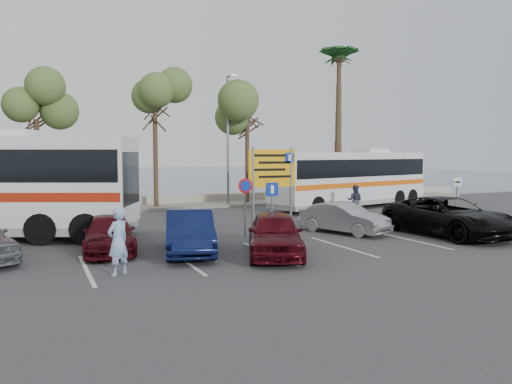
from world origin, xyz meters
name	(u,v)px	position (x,y,z in m)	size (l,w,h in m)	color
ground	(286,246)	(0.00, 0.00, 0.00)	(120.00, 120.00, 0.00)	#363639
kerb_strip	(180,206)	(0.00, 14.00, 0.07)	(44.00, 2.40, 0.15)	gray
seawall	(172,200)	(0.00, 16.00, 0.30)	(48.00, 0.80, 0.60)	#A69E85
sea	(94,176)	(0.00, 60.00, 0.01)	(140.00, 140.00, 0.00)	#44586C
tree_left	(36,104)	(-8.00, 14.00, 6.00)	(3.20, 3.20, 7.20)	#382619
tree_mid	(155,98)	(-1.50, 14.00, 6.65)	(3.20, 3.20, 8.00)	#382619
tree_right	(247,109)	(4.50, 14.00, 6.17)	(3.20, 3.20, 7.40)	#382619
palm_tree	(339,60)	(11.50, 14.00, 9.87)	(4.80, 4.80, 11.20)	#382619
street_lamp_right	(228,133)	(3.00, 13.52, 4.60)	(0.45, 1.15, 8.01)	slate
direction_sign	(272,175)	(1.00, 3.20, 2.43)	(2.20, 0.12, 3.60)	slate
sign_no_stop	(245,198)	(-0.60, 2.38, 1.58)	(0.60, 0.08, 2.35)	slate
sign_parking	(272,203)	(-0.20, 0.79, 1.47)	(0.50, 0.07, 2.25)	slate
sign_taxi	(457,194)	(9.80, 1.49, 1.42)	(0.50, 0.07, 2.20)	slate
lane_markings	(270,253)	(-1.14, -1.00, 0.00)	(12.02, 4.20, 0.01)	silver
coach_bus_right	(351,180)	(9.55, 9.61, 1.68)	(11.90, 5.22, 3.63)	silver
car_blue	(190,232)	(-3.60, 0.10, 0.72)	(1.52, 4.36, 1.44)	#0E1745
car_maroon	(109,234)	(-6.00, 1.50, 0.60)	(1.67, 4.11, 1.19)	#440B12
car_red	(275,234)	(-1.20, -1.46, 0.72)	(1.71, 4.24, 1.45)	#4B0A14
suv_black	(449,216)	(7.00, -0.78, 0.79)	(2.61, 5.65, 1.57)	black
car_silver_b	(344,218)	(3.50, 1.50, 0.64)	(1.35, 3.88, 1.28)	gray
pedestrian_near	(118,241)	(-6.25, -2.00, 0.94)	(0.68, 0.45, 1.87)	#8CAACC
pedestrian_far	(355,200)	(7.37, 6.14, 0.83)	(0.81, 0.63, 1.66)	#35394F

